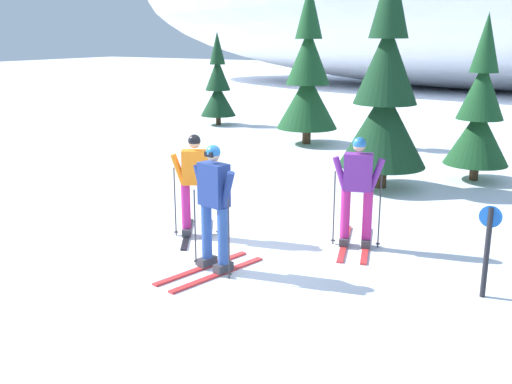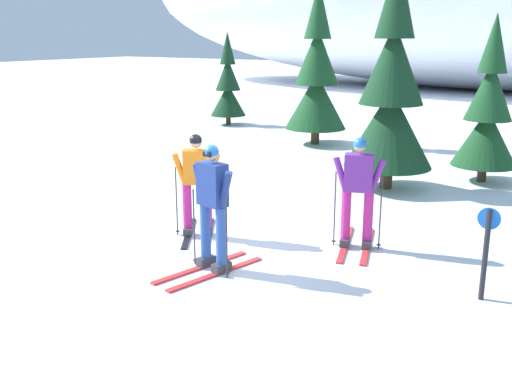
{
  "view_description": "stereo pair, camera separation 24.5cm",
  "coord_description": "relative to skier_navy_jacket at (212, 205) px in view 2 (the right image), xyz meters",
  "views": [
    {
      "loc": [
        4.56,
        -7.2,
        3.3
      ],
      "look_at": [
        0.08,
        0.4,
        0.95
      ],
      "focal_mm": 41.76,
      "sensor_mm": 36.0,
      "label": 1
    },
    {
      "loc": [
        4.77,
        -7.07,
        3.3
      ],
      "look_at": [
        0.08,
        0.4,
        0.95
      ],
      "focal_mm": 41.76,
      "sensor_mm": 36.0,
      "label": 2
    }
  ],
  "objects": [
    {
      "name": "skier_purple_jacket",
      "position": [
        1.38,
        1.95,
        -0.04
      ],
      "size": [
        0.95,
        1.79,
        1.78
      ],
      "color": "red",
      "rests_on": "ground"
    },
    {
      "name": "pine_tree_center",
      "position": [
        0.45,
        5.84,
        1.08
      ],
      "size": [
        1.89,
        1.89,
        4.9
      ],
      "color": "#47301E",
      "rests_on": "ground"
    },
    {
      "name": "pine_tree_center_right",
      "position": [
        2.1,
        7.61,
        0.6
      ],
      "size": [
        1.45,
        1.45,
        3.77
      ],
      "color": "#47301E",
      "rests_on": "ground"
    },
    {
      "name": "skier_navy_jacket",
      "position": [
        0.0,
        0.0,
        0.0
      ],
      "size": [
        0.84,
        1.77,
        1.84
      ],
      "color": "red",
      "rests_on": "ground"
    },
    {
      "name": "pine_tree_far_left",
      "position": [
        -7.91,
        11.83,
        0.45
      ],
      "size": [
        1.31,
        1.31,
        3.39
      ],
      "color": "#47301E",
      "rests_on": "ground"
    },
    {
      "name": "skier_orange_jacket",
      "position": [
        -1.11,
        1.08,
        -0.06
      ],
      "size": [
        1.22,
        1.57,
        1.73
      ],
      "color": "black",
      "rests_on": "ground"
    },
    {
      "name": "ground_plane",
      "position": [
        0.01,
        0.61,
        -0.97
      ],
      "size": [
        120.0,
        120.0,
        0.0
      ],
      "primitive_type": "plane",
      "color": "white"
    },
    {
      "name": "pine_tree_center_left",
      "position": [
        -3.34,
        9.92,
        1.04
      ],
      "size": [
        1.86,
        1.86,
        4.82
      ],
      "color": "#47301E",
      "rests_on": "ground"
    },
    {
      "name": "trail_marker_post",
      "position": [
        3.49,
        1.03,
        -0.27
      ],
      "size": [
        0.28,
        0.07,
        1.23
      ],
      "color": "black",
      "rests_on": "ground"
    }
  ]
}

